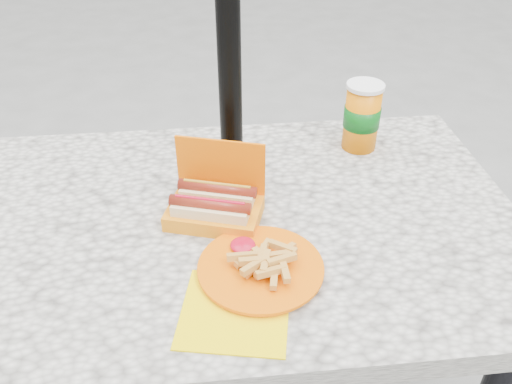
{
  "coord_description": "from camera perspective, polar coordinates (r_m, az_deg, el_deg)",
  "views": [
    {
      "loc": [
        -0.06,
        -0.9,
        1.46
      ],
      "look_at": [
        0.04,
        0.01,
        0.8
      ],
      "focal_mm": 38.0,
      "sensor_mm": 36.0,
      "label": 1
    }
  ],
  "objects": [
    {
      "name": "umbrella_pole",
      "position": [
        1.12,
        -2.92,
        16.88
      ],
      "size": [
        0.05,
        0.05,
        2.2
      ],
      "primitive_type": "cylinder",
      "color": "black",
      "rests_on": "ground"
    },
    {
      "name": "soda_cup",
      "position": [
        1.37,
        11.09,
        7.83
      ],
      "size": [
        0.09,
        0.09,
        0.17
      ],
      "rotation": [
        0.0,
        0.0,
        0.4
      ],
      "color": "orange",
      "rests_on": "picnic_table"
    },
    {
      "name": "fries_plate",
      "position": [
        1.01,
        0.3,
        -8.18
      ],
      "size": [
        0.28,
        0.32,
        0.05
      ],
      "rotation": [
        0.0,
        0.0,
        -0.25
      ],
      "color": "#FFDC00",
      "rests_on": "picnic_table"
    },
    {
      "name": "hotdog_box",
      "position": [
        1.13,
        -4.35,
        -1.33
      ],
      "size": [
        0.22,
        0.18,
        0.16
      ],
      "rotation": [
        0.0,
        0.0,
        -0.31
      ],
      "color": "#E25D00",
      "rests_on": "picnic_table"
    },
    {
      "name": "picnic_table",
      "position": [
        1.22,
        -1.78,
        -6.56
      ],
      "size": [
        1.2,
        0.8,
        0.75
      ],
      "color": "beige",
      "rests_on": "ground"
    }
  ]
}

